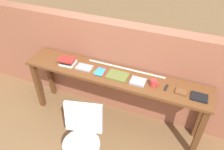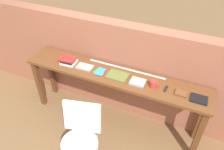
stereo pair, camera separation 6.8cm
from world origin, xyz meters
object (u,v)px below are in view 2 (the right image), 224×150
Objects in this scene: pamphlet_pile_colourful at (100,71)px; magazine_cycling at (85,67)px; leather_journal_brown at (181,93)px; mug at (153,84)px; multitool_folded at (166,89)px; book_repair_rightmost at (199,99)px; book_stack_leftmost at (68,61)px; chair_white_moulded at (81,134)px; book_open_centre at (118,76)px.

magazine_cycling is at bearing -179.88° from pamphlet_pile_colourful.
mug is at bearing -174.26° from leather_journal_brown.
book_repair_rightmost is (0.38, -0.03, 0.00)m from multitool_folded.
book_repair_rightmost is (1.26, -0.02, 0.01)m from pamphlet_pile_colourful.
leather_journal_brown is (0.33, 0.00, -0.03)m from mug.
pamphlet_pile_colourful is at bearing -175.37° from leather_journal_brown.
chair_white_moulded is at bearing -51.49° from book_stack_leftmost.
chair_white_moulded is 0.85m from book_open_centre.
leather_journal_brown is at bearing -0.35° from pamphlet_pile_colourful.
multitool_folded is at bearing 0.86° from book_stack_leftmost.
book_open_centre is at bearing 178.96° from book_repair_rightmost.
multitool_folded is at bearing 175.90° from book_repair_rightmost.
chair_white_moulded is at bearing -147.40° from book_repair_rightmost.
leather_journal_brown reaches higher than chair_white_moulded.
pamphlet_pile_colourful is 1.78× the size of multitool_folded.
book_open_centre is 0.47m from mug.
leather_journal_brown is (0.95, 0.75, 0.37)m from chair_white_moulded.
book_stack_leftmost reaches higher than magazine_cycling.
mug is 0.16m from multitool_folded.
book_open_centre is 2.44× the size of mug.
pamphlet_pile_colourful is 0.88m from multitool_folded.
mug is 0.54m from book_repair_rightmost.
mug reaches higher than chair_white_moulded.
chair_white_moulded is 4.77× the size of book_repair_rightmost.
pamphlet_pile_colourful is 1.26m from book_repair_rightmost.
book_repair_rightmost is (0.54, -0.01, -0.03)m from mug.
chair_white_moulded is 6.86× the size of leather_journal_brown.
book_stack_leftmost is 0.85× the size of book_open_centre.
book_stack_leftmost is at bearing -179.14° from multitool_folded.
magazine_cycling is at bearing 179.37° from mug.
chair_white_moulded is 4.54× the size of pamphlet_pile_colourful.
multitool_folded is (0.88, 0.01, 0.00)m from pamphlet_pile_colourful.
book_open_centre is 1.01m from book_repair_rightmost.
leather_journal_brown reaches higher than magazine_cycling.
book_stack_leftmost is 1.16× the size of pamphlet_pile_colourful.
book_stack_leftmost is 2.07× the size of mug.
pamphlet_pile_colourful is 1.51× the size of leather_journal_brown.
book_stack_leftmost is (-0.59, 0.74, 0.40)m from chair_white_moulded.
mug is at bearing 0.00° from book_stack_leftmost.
mug reaches higher than book_open_centre.
pamphlet_pile_colourful is (-0.11, 0.75, 0.36)m from chair_white_moulded.
chair_white_moulded is at bearing -129.59° from mug.
book_stack_leftmost reaches higher than book_open_centre.
pamphlet_pile_colourful is 0.25m from book_open_centre.
leather_journal_brown is (1.29, -0.01, 0.00)m from magazine_cycling.
book_stack_leftmost reaches higher than chair_white_moulded.
magazine_cycling is at bearing 2.37° from book_stack_leftmost.
mug reaches higher than book_repair_rightmost.
chair_white_moulded is 8.10× the size of multitool_folded.
chair_white_moulded is 0.90m from magazine_cycling.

